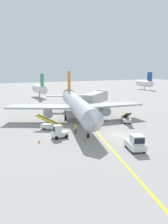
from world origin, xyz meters
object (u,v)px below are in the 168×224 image
safety_cone_nose_right (39,141)px  safety_cone_wingtip_right (82,123)px  pushback_tug (136,143)px  baggage_tug_near_wing (99,113)px  baggage_tug_by_cargo_door (59,132)px  ground_crew_marshaller (76,128)px  safety_cone_nose_left (74,118)px  belt_loader_forward_hold (126,119)px  airliner (77,105)px  jet_bridge (97,97)px  belt_loader_aft_hold (51,125)px  safety_cone_wingtip_left (86,140)px

safety_cone_nose_right → safety_cone_wingtip_right: same height
safety_cone_nose_right → pushback_tug: bearing=-41.0°
baggage_tug_near_wing → baggage_tug_by_cargo_door: same height
safety_cone_wingtip_right → pushback_tug: bearing=-91.8°
ground_crew_marshaller → safety_cone_nose_right: 7.24m
pushback_tug → safety_cone_nose_left: 21.97m
belt_loader_forward_hold → pushback_tug: bearing=-122.9°
baggage_tug_near_wing → airliner: bearing=-166.3°
airliner → ground_crew_marshaller: (-4.39, -8.65, -2.51)m
baggage_tug_near_wing → jet_bridge: bearing=64.0°
pushback_tug → baggage_tug_by_cargo_door: 12.14m
ground_crew_marshaller → airliner: bearing=63.1°
safety_cone_nose_right → belt_loader_aft_hold: bearing=57.3°
pushback_tug → ground_crew_marshaller: pushback_tug is taller
jet_bridge → baggage_tug_near_wing: jet_bridge is taller
airliner → belt_loader_aft_hold: (-7.10, -4.19, -2.64)m
jet_bridge → ground_crew_marshaller: 21.98m
safety_cone_nose_left → safety_cone_wingtip_left: same height
safety_cone_wingtip_left → belt_loader_forward_hold: bearing=30.1°
jet_bridge → belt_loader_forward_hold: size_ratio=2.23×
baggage_tug_by_cargo_door → safety_cone_wingtip_left: bearing=-47.0°
pushback_tug → safety_cone_wingtip_right: (0.52, 16.90, -0.77)m
pushback_tug → belt_loader_forward_hold: belt_loader_forward_hold is taller
safety_cone_nose_right → ground_crew_marshaller: bearing=16.7°
baggage_tug_by_cargo_door → safety_cone_nose_left: baggage_tug_by_cargo_door is taller
safety_cone_nose_left → safety_cone_wingtip_right: 5.07m
airliner → safety_cone_wingtip_left: 14.31m
safety_cone_wingtip_right → belt_loader_aft_hold: bearing=-169.0°
belt_loader_aft_hold → safety_cone_wingtip_left: 9.26m
baggage_tug_near_wing → safety_cone_wingtip_right: 8.02m
safety_cone_nose_left → belt_loader_aft_hold: bearing=-139.2°
belt_loader_forward_hold → belt_loader_aft_hold: 15.49m
belt_loader_forward_hold → belt_loader_aft_hold: bearing=175.0°
baggage_tug_by_cargo_door → ground_crew_marshaller: size_ratio=1.44×
baggage_tug_near_wing → safety_cone_wingtip_left: 18.35m
baggage_tug_by_cargo_door → safety_cone_nose_right: 3.67m
baggage_tug_near_wing → safety_cone_nose_left: (-6.04, 0.62, -0.71)m
pushback_tug → safety_cone_wingtip_left: pushback_tug is taller
belt_loader_aft_hold → ground_crew_marshaller: belt_loader_aft_hold is taller
baggage_tug_near_wing → ground_crew_marshaller: (-10.68, -10.18, -0.02)m
jet_bridge → safety_cone_wingtip_right: jet_bridge is taller
baggage_tug_near_wing → belt_loader_aft_hold: 14.57m
airliner → jet_bridge: bearing=40.6°
baggage_tug_by_cargo_door → safety_cone_nose_right: bearing=-165.4°
belt_loader_forward_hold → ground_crew_marshaller: 13.10m
airliner → safety_cone_wingtip_right: 4.32m
baggage_tug_near_wing → belt_loader_forward_hold: bearing=-73.9°
baggage_tug_by_cargo_door → ground_crew_marshaller: baggage_tug_by_cargo_door is taller
pushback_tug → safety_cone_wingtip_right: bearing=88.2°
pushback_tug → ground_crew_marshaller: bearing=107.5°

